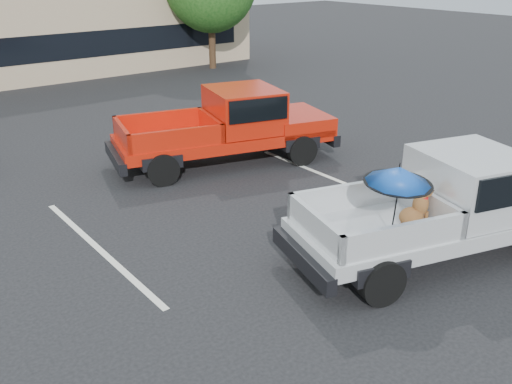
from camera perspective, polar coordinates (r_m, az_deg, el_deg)
ground at (r=10.89m, az=3.58°, el=-5.04°), size 90.00×90.00×0.00m
stripe_left at (r=11.02m, az=-15.43°, el=-5.51°), size 0.12×5.00×0.01m
stripe_right at (r=14.10m, az=7.37°, el=1.47°), size 0.12×5.00×0.01m
silver_pickup at (r=10.69m, az=19.66°, el=-0.70°), size 6.01×3.44×2.06m
red_pickup at (r=14.87m, az=-1.83°, el=6.98°), size 6.12×3.43×1.91m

